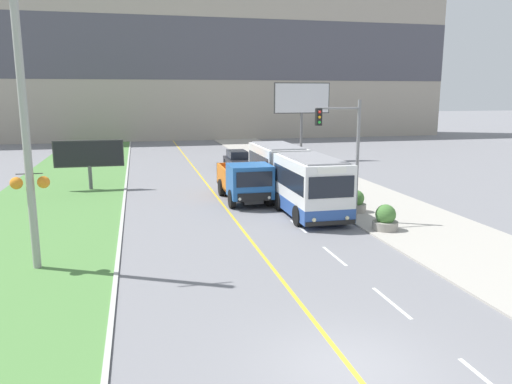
{
  "coord_description": "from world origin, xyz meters",
  "views": [
    {
      "loc": [
        -4.62,
        -9.83,
        6.33
      ],
      "look_at": [
        1.1,
        14.3,
        1.4
      ],
      "focal_mm": 35.0,
      "sensor_mm": 36.0,
      "label": 1
    }
  ],
  "objects_px": {
    "utility_pole_near": "(25,129)",
    "billboard_large": "(302,101)",
    "planter_round_near": "(385,219)",
    "traffic_light_mast": "(346,146)",
    "billboard_small": "(89,155)",
    "dump_truck": "(247,183)",
    "city_bus": "(293,177)",
    "planter_round_second": "(356,202)",
    "car_distant": "(237,159)"
  },
  "relations": [
    {
      "from": "traffic_light_mast",
      "to": "billboard_small",
      "type": "relative_size",
      "value": 1.35
    },
    {
      "from": "utility_pole_near",
      "to": "traffic_light_mast",
      "type": "distance_m",
      "value": 14.07
    },
    {
      "from": "city_bus",
      "to": "billboard_small",
      "type": "distance_m",
      "value": 13.83
    },
    {
      "from": "dump_truck",
      "to": "utility_pole_near",
      "type": "relative_size",
      "value": 0.57
    },
    {
      "from": "traffic_light_mast",
      "to": "billboard_large",
      "type": "bearing_deg",
      "value": 76.71
    },
    {
      "from": "planter_round_second",
      "to": "dump_truck",
      "type": "bearing_deg",
      "value": 144.21
    },
    {
      "from": "billboard_small",
      "to": "utility_pole_near",
      "type": "bearing_deg",
      "value": -92.3
    },
    {
      "from": "car_distant",
      "to": "traffic_light_mast",
      "type": "xyz_separation_m",
      "value": [
        1.45,
        -19.66,
        3.14
      ]
    },
    {
      "from": "city_bus",
      "to": "billboard_large",
      "type": "distance_m",
      "value": 19.88
    },
    {
      "from": "utility_pole_near",
      "to": "planter_round_near",
      "type": "bearing_deg",
      "value": 6.29
    },
    {
      "from": "planter_round_near",
      "to": "dump_truck",
      "type": "bearing_deg",
      "value": 123.89
    },
    {
      "from": "billboard_small",
      "to": "billboard_large",
      "type": "bearing_deg",
      "value": 31.1
    },
    {
      "from": "utility_pole_near",
      "to": "traffic_light_mast",
      "type": "xyz_separation_m",
      "value": [
        13.56,
        3.54,
        -1.27
      ]
    },
    {
      "from": "traffic_light_mast",
      "to": "billboard_small",
      "type": "xyz_separation_m",
      "value": [
        -12.94,
        11.92,
        -1.49
      ]
    },
    {
      "from": "billboard_large",
      "to": "traffic_light_mast",
      "type": "bearing_deg",
      "value": -103.29
    },
    {
      "from": "city_bus",
      "to": "planter_round_second",
      "type": "xyz_separation_m",
      "value": [
        2.65,
        -2.91,
        -1.0
      ]
    },
    {
      "from": "traffic_light_mast",
      "to": "billboard_large",
      "type": "relative_size",
      "value": 0.83
    },
    {
      "from": "dump_truck",
      "to": "traffic_light_mast",
      "type": "bearing_deg",
      "value": -56.14
    },
    {
      "from": "traffic_light_mast",
      "to": "billboard_small",
      "type": "height_order",
      "value": "traffic_light_mast"
    },
    {
      "from": "planter_round_near",
      "to": "planter_round_second",
      "type": "relative_size",
      "value": 1.02
    },
    {
      "from": "dump_truck",
      "to": "traffic_light_mast",
      "type": "height_order",
      "value": "traffic_light_mast"
    },
    {
      "from": "billboard_small",
      "to": "traffic_light_mast",
      "type": "bearing_deg",
      "value": -42.66
    },
    {
      "from": "utility_pole_near",
      "to": "billboard_large",
      "type": "height_order",
      "value": "utility_pole_near"
    },
    {
      "from": "traffic_light_mast",
      "to": "planter_round_second",
      "type": "relative_size",
      "value": 5.16
    },
    {
      "from": "billboard_large",
      "to": "planter_round_near",
      "type": "relative_size",
      "value": 6.12
    },
    {
      "from": "dump_truck",
      "to": "planter_round_near",
      "type": "relative_size",
      "value": 5.21
    },
    {
      "from": "car_distant",
      "to": "dump_truck",
      "type": "bearing_deg",
      "value": -99.06
    },
    {
      "from": "billboard_small",
      "to": "planter_round_near",
      "type": "distance_m",
      "value": 19.91
    },
    {
      "from": "car_distant",
      "to": "planter_round_second",
      "type": "distance_m",
      "value": 18.11
    },
    {
      "from": "billboard_small",
      "to": "planter_round_second",
      "type": "relative_size",
      "value": 3.81
    },
    {
      "from": "utility_pole_near",
      "to": "billboard_large",
      "type": "bearing_deg",
      "value": 54.41
    },
    {
      "from": "city_bus",
      "to": "car_distant",
      "type": "bearing_deg",
      "value": 91.06
    },
    {
      "from": "city_bus",
      "to": "billboard_large",
      "type": "xyz_separation_m",
      "value": [
        6.61,
        18.31,
        4.02
      ]
    },
    {
      "from": "traffic_light_mast",
      "to": "billboard_large",
      "type": "height_order",
      "value": "billboard_large"
    },
    {
      "from": "billboard_large",
      "to": "planter_round_second",
      "type": "height_order",
      "value": "billboard_large"
    },
    {
      "from": "car_distant",
      "to": "planter_round_second",
      "type": "xyz_separation_m",
      "value": [
        2.92,
        -17.87,
        -0.1
      ]
    },
    {
      "from": "city_bus",
      "to": "planter_round_second",
      "type": "height_order",
      "value": "city_bus"
    },
    {
      "from": "car_distant",
      "to": "utility_pole_near",
      "type": "relative_size",
      "value": 0.4
    },
    {
      "from": "planter_round_second",
      "to": "city_bus",
      "type": "bearing_deg",
      "value": 132.34
    },
    {
      "from": "traffic_light_mast",
      "to": "planter_round_second",
      "type": "xyz_separation_m",
      "value": [
        1.47,
        1.79,
        -3.24
      ]
    },
    {
      "from": "traffic_light_mast",
      "to": "planter_round_second",
      "type": "bearing_deg",
      "value": 50.61
    },
    {
      "from": "traffic_light_mast",
      "to": "utility_pole_near",
      "type": "bearing_deg",
      "value": -165.38
    },
    {
      "from": "city_bus",
      "to": "utility_pole_near",
      "type": "height_order",
      "value": "utility_pole_near"
    },
    {
      "from": "car_distant",
      "to": "utility_pole_near",
      "type": "bearing_deg",
      "value": -117.56
    },
    {
      "from": "billboard_large",
      "to": "planter_round_near",
      "type": "bearing_deg",
      "value": -99.47
    },
    {
      "from": "utility_pole_near",
      "to": "traffic_light_mast",
      "type": "bearing_deg",
      "value": 14.62
    },
    {
      "from": "planter_round_second",
      "to": "car_distant",
      "type": "bearing_deg",
      "value": 99.3
    },
    {
      "from": "utility_pole_near",
      "to": "billboard_large",
      "type": "distance_m",
      "value": 32.65
    },
    {
      "from": "utility_pole_near",
      "to": "billboard_small",
      "type": "height_order",
      "value": "utility_pole_near"
    },
    {
      "from": "planter_round_near",
      "to": "traffic_light_mast",
      "type": "bearing_deg",
      "value": 124.0
    }
  ]
}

